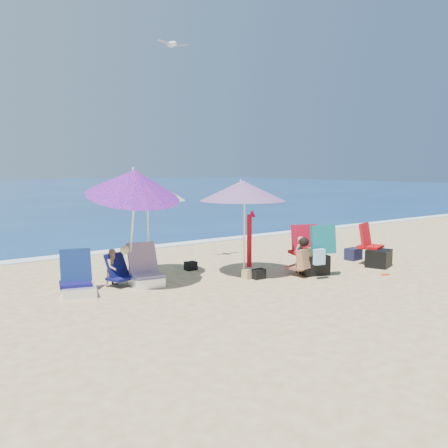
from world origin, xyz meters
TOP-DOWN VIEW (x-y plane):
  - ground at (0.00, 0.00)m, footprint 120.00×120.00m
  - foam at (0.00, 5.10)m, footprint 120.00×0.50m
  - umbrella_turquoise at (-0.01, 0.75)m, footprint 1.92×1.92m
  - umbrella_striped at (-1.64, 1.82)m, footprint 1.57×1.57m
  - umbrella_blue at (-2.25, 1.18)m, footprint 1.92×1.99m
  - furled_umbrella at (0.32, 0.90)m, footprint 0.25×0.36m
  - chair_navy at (-3.35, 1.29)m, footprint 0.73×0.90m
  - chair_rainbow at (-2.03, 1.21)m, footprint 0.70×0.81m
  - camp_chair_left at (3.12, -0.28)m, footprint 0.77×0.96m
  - camp_chair_right at (1.31, -0.02)m, footprint 0.79×1.06m
  - person_center at (1.03, 0.03)m, footprint 0.60×0.62m
  - person_left at (-2.52, 1.54)m, footprint 0.55×0.58m
  - bag_black_a at (-0.56, 1.90)m, footprint 0.27×0.20m
  - bag_tan at (-0.05, 0.48)m, footprint 0.26×0.20m
  - bag_navy_b at (3.33, 0.54)m, footprint 0.41×0.33m
  - bag_black_b at (0.09, 0.33)m, footprint 0.27×0.20m
  - orange_item at (2.49, -0.99)m, footprint 0.20×0.13m
  - seagull at (-0.77, 2.26)m, footprint 0.74×0.32m

SIDE VIEW (x-z plane):
  - ground at x=0.00m, z-range 0.00..0.00m
  - orange_item at x=2.49m, z-range 0.00..0.03m
  - foam at x=0.00m, z-range 0.00..0.04m
  - bag_black_a at x=-0.56m, z-range 0.00..0.19m
  - bag_black_b at x=0.09m, z-range 0.00..0.20m
  - bag_tan at x=-0.05m, z-range 0.00..0.21m
  - bag_navy_b at x=3.33m, z-range 0.00..0.29m
  - chair_navy at x=-3.35m, z-range -0.18..0.60m
  - chair_rainbow at x=-2.03m, z-range -0.19..0.62m
  - camp_chair_left at x=3.12m, z-range -0.20..0.79m
  - person_left at x=-2.52m, z-range -0.04..0.76m
  - camp_chair_right at x=1.31m, z-range -0.15..0.94m
  - person_center at x=1.03m, z-range -0.01..0.82m
  - furled_umbrella at x=0.32m, z-range 0.07..1.47m
  - umbrella_turquoise at x=-0.01m, z-range 0.78..2.82m
  - umbrella_striped at x=-1.64m, z-range 0.78..2.87m
  - umbrella_blue at x=-2.25m, z-range 0.77..3.20m
  - seagull at x=-0.77m, z-range 4.85..4.97m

